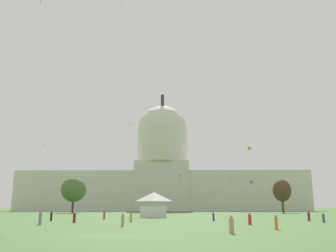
% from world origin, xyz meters
% --- Properties ---
extents(ground_plane, '(800.00, 800.00, 0.00)m').
position_xyz_m(ground_plane, '(0.00, 0.00, 0.00)').
color(ground_plane, '#42662D').
extents(capitol_building, '(144.27, 26.22, 60.98)m').
position_xyz_m(capitol_building, '(-1.04, 152.53, 18.17)').
color(capitol_building, beige).
rests_on(capitol_building, ground_plane).
extents(event_tent, '(5.91, 5.27, 5.42)m').
position_xyz_m(event_tent, '(0.96, 48.22, 2.73)').
color(event_tent, white).
rests_on(event_tent, ground_plane).
extents(tree_west_near, '(12.30, 12.45, 12.61)m').
position_xyz_m(tree_west_near, '(-31.24, 99.08, 8.22)').
color(tree_west_near, '#42301E').
rests_on(tree_west_near, ground_plane).
extents(tree_east_mid, '(8.57, 8.57, 11.65)m').
position_xyz_m(tree_east_mid, '(43.10, 96.44, 7.73)').
color(tree_east_mid, '#4C3823').
rests_on(tree_east_mid, ground_plane).
extents(person_maroon_mid_left, '(0.56, 0.56, 1.65)m').
position_xyz_m(person_maroon_mid_left, '(-9.41, 23.00, 0.75)').
color(person_maroon_mid_left, maroon).
rests_on(person_maroon_mid_left, ground_plane).
extents(person_black_lawn_far_right, '(0.40, 0.40, 1.69)m').
position_xyz_m(person_black_lawn_far_right, '(-15.18, 29.77, 0.79)').
color(person_black_lawn_far_right, black).
rests_on(person_black_lawn_far_right, ground_plane).
extents(person_tan_lawn_far_left, '(0.60, 0.60, 1.63)m').
position_xyz_m(person_tan_lawn_far_left, '(10.78, 2.14, 0.74)').
color(person_tan_lawn_far_left, tan).
rests_on(person_tan_lawn_far_left, ground_plane).
extents(person_maroon_back_right, '(0.50, 0.50, 1.62)m').
position_xyz_m(person_maroon_back_right, '(28.06, 30.59, 0.73)').
color(person_maroon_back_right, maroon).
rests_on(person_maroon_back_right, ground_plane).
extents(person_red_back_center, '(0.58, 0.58, 1.54)m').
position_xyz_m(person_red_back_center, '(15.65, 18.00, 0.69)').
color(person_red_back_center, red).
rests_on(person_red_back_center, ground_plane).
extents(person_tan_deep_crowd, '(0.40, 0.40, 1.67)m').
position_xyz_m(person_tan_deep_crowd, '(-1.32, 26.14, 0.77)').
color(person_tan_deep_crowd, tan).
rests_on(person_tan_deep_crowd, ground_plane).
extents(person_navy_back_left, '(0.38, 0.38, 1.45)m').
position_xyz_m(person_navy_back_left, '(12.19, 31.43, 0.67)').
color(person_navy_back_left, navy).
rests_on(person_navy_back_left, ground_plane).
extents(person_red_mid_right, '(0.49, 0.49, 1.73)m').
position_xyz_m(person_red_mid_right, '(-7.80, 37.70, 0.79)').
color(person_red_mid_right, red).
rests_on(person_red_mid_right, ground_plane).
extents(person_grey_edge_west, '(0.55, 0.55, 1.75)m').
position_xyz_m(person_grey_edge_west, '(-12.10, 16.41, 0.81)').
color(person_grey_edge_west, gray).
rests_on(person_grey_edge_west, ground_plane).
extents(person_denim_front_center, '(0.55, 0.55, 1.47)m').
position_xyz_m(person_denim_front_center, '(27.88, 24.01, 0.66)').
color(person_denim_front_center, '#3D5684').
rests_on(person_denim_front_center, ground_plane).
extents(person_tan_near_tree_east, '(0.48, 0.48, 1.60)m').
position_xyz_m(person_tan_near_tree_east, '(-0.76, 13.25, 0.73)').
color(person_tan_near_tree_east, tan).
rests_on(person_tan_near_tree_east, ground_plane).
extents(person_orange_front_left, '(0.46, 0.46, 1.51)m').
position_xyz_m(person_orange_front_left, '(16.29, 7.49, 0.70)').
color(person_orange_front_left, orange).
rests_on(person_orange_front_left, ground_plane).
extents(kite_cyan_mid, '(1.10, 0.88, 0.25)m').
position_xyz_m(kite_cyan_mid, '(-35.52, 79.27, 21.13)').
color(kite_cyan_mid, '#33BCDB').
extents(kite_white_low, '(1.11, 1.15, 3.55)m').
position_xyz_m(kite_white_low, '(38.41, 98.13, 8.69)').
color(kite_white_low, white).
extents(kite_turquoise_low, '(1.19, 1.52, 0.11)m').
position_xyz_m(kite_turquoise_low, '(18.72, 50.71, 8.60)').
color(kite_turquoise_low, teal).
extents(kite_lime_low, '(1.06, 1.30, 2.42)m').
position_xyz_m(kite_lime_low, '(13.57, 60.53, 8.20)').
color(kite_lime_low, '#8CD133').
extents(kite_pink_low, '(1.53, 0.92, 3.21)m').
position_xyz_m(kite_pink_low, '(27.96, 116.61, 12.20)').
color(kite_pink_low, pink).
extents(kite_black_low, '(1.29, 1.52, 2.07)m').
position_xyz_m(kite_black_low, '(-27.67, 102.37, 12.31)').
color(kite_black_low, black).
extents(kite_orange_mid, '(1.42, 1.42, 1.02)m').
position_xyz_m(kite_orange_mid, '(35.28, 109.86, 24.93)').
color(kite_orange_mid, orange).
extents(kite_blue_low, '(1.04, 1.03, 3.04)m').
position_xyz_m(kite_blue_low, '(29.92, 84.00, 9.87)').
color(kite_blue_low, blue).
extents(kite_magenta_low, '(0.66, 0.76, 3.87)m').
position_xyz_m(kite_magenta_low, '(7.88, 122.46, 14.76)').
color(kite_magenta_low, '#D1339E').
extents(kite_yellow_mid, '(1.47, 1.72, 3.24)m').
position_xyz_m(kite_yellow_mid, '(-18.03, 128.39, 32.07)').
color(kite_yellow_mid, yellow).
extents(kite_cyan_mid_b, '(1.18, 0.87, 4.00)m').
position_xyz_m(kite_cyan_mid_b, '(-12.10, 106.03, 33.57)').
color(kite_cyan_mid_b, '#33BCDB').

